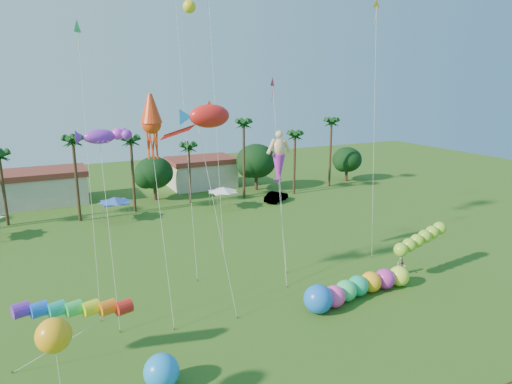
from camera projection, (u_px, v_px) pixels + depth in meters
name	position (u px, v px, depth m)	size (l,w,h in m)	color
ground	(331.00, 374.00, 27.23)	(160.00, 160.00, 0.00)	#285116
tree_line	(173.00, 171.00, 65.96)	(69.46, 8.91, 11.00)	#3A2819
buildings_row	(120.00, 182.00, 68.84)	(35.00, 7.00, 4.00)	beige
tent_row	(116.00, 201.00, 55.53)	(31.00, 4.00, 0.60)	white
car_b	(276.00, 197.00, 65.57)	(1.55, 4.45, 1.47)	#4C4C54
spectator_b	(401.00, 266.00, 40.76)	(0.83, 0.64, 1.70)	#9B9681
caterpillar_inflatable	(355.00, 288.00, 36.34)	(10.87, 3.04, 2.21)	#FF43A8
blue_ball	(161.00, 372.00, 25.81)	(2.04, 2.04, 2.04)	#1A89EC
rainbow_tube	(96.00, 313.00, 27.29)	(8.22, 2.27, 3.96)	red
green_worm	(401.00, 250.00, 39.15)	(10.00, 3.07, 3.61)	#8ECE2D
orange_ball_kite	(54.00, 335.00, 20.79)	(1.70, 2.02, 6.56)	#FFA614
merman_kite	(279.00, 161.00, 41.12)	(2.99, 5.84, 12.28)	#F6C28C
fish_kite	(210.00, 116.00, 35.29)	(5.13, 7.29, 15.37)	red
squid_kite	(151.00, 124.00, 32.55)	(1.90, 5.34, 16.23)	red
lobster_kite	(99.00, 137.00, 31.84)	(3.92, 4.95, 13.97)	purple
delta_kite_red	(273.00, 87.00, 40.89)	(0.96, 4.17, 17.33)	#D61745
delta_kite_yellow	(376.00, 13.00, 43.01)	(2.26, 3.68, 24.48)	#F3A418
delta_kite_green	(78.00, 34.00, 32.59)	(1.18, 5.28, 21.27)	#30CF6A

